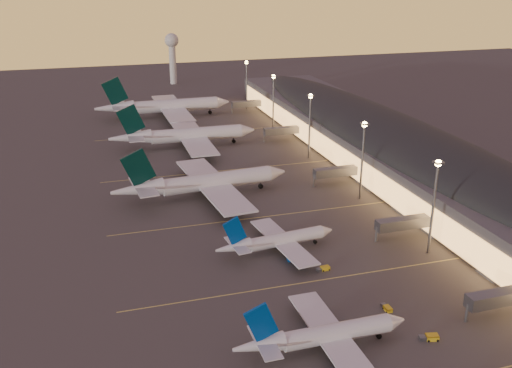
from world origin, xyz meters
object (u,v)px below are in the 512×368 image
at_px(baggage_tug_d, 387,308).
at_px(airliner_wide_far, 164,106).
at_px(baggage_tug_a, 430,337).
at_px(baggage_tug_b, 481,299).
at_px(airliner_narrow_south, 322,335).
at_px(airliner_wide_mid, 184,135).
at_px(airliner_narrow_north, 276,241).
at_px(baggage_tug_c, 324,269).
at_px(radar_tower, 172,50).
at_px(airliner_wide_near, 203,183).

bearing_deg(baggage_tug_d, airliner_wide_far, -174.99).
height_order(baggage_tug_a, baggage_tug_b, baggage_tug_a).
bearing_deg(baggage_tug_a, airliner_narrow_south, -174.96).
bearing_deg(baggage_tug_b, baggage_tug_a, -151.09).
height_order(airliner_wide_mid, airliner_wide_far, airliner_wide_far).
bearing_deg(airliner_narrow_north, baggage_tug_d, -73.49).
relative_size(airliner_narrow_north, baggage_tug_c, 9.77).
height_order(airliner_wide_mid, radar_tower, radar_tower).
bearing_deg(baggage_tug_b, airliner_narrow_south, -168.53).
xyz_separation_m(airliner_wide_mid, airliner_wide_far, (-0.43, 55.00, 0.52)).
bearing_deg(baggage_tug_d, baggage_tug_a, 12.07).
relative_size(airliner_wide_near, baggage_tug_a, 14.59).
bearing_deg(airliner_wide_far, airliner_wide_mid, -90.31).
relative_size(airliner_wide_mid, baggage_tug_c, 17.73).
height_order(airliner_wide_far, baggage_tug_a, airliner_wide_far).
bearing_deg(airliner_wide_mid, baggage_tug_c, -82.62).
relative_size(airliner_narrow_south, airliner_wide_far, 0.53).
xyz_separation_m(airliner_wide_near, baggage_tug_c, (18.55, -57.14, -4.43)).
height_order(airliner_wide_near, airliner_wide_mid, airliner_wide_mid).
height_order(airliner_narrow_north, airliner_wide_near, airliner_wide_near).
height_order(airliner_narrow_north, airliner_wide_mid, airliner_wide_mid).
height_order(airliner_narrow_south, airliner_wide_near, airliner_wide_near).
distance_m(airliner_narrow_south, airliner_wide_mid, 144.49).
xyz_separation_m(airliner_narrow_north, baggage_tug_d, (14.36, -33.43, -2.69)).
bearing_deg(airliner_narrow_south, airliner_narrow_north, 83.06).
relative_size(baggage_tug_b, baggage_tug_c, 1.01).
distance_m(radar_tower, baggage_tug_b, 285.85).
height_order(airliner_wide_near, baggage_tug_a, airliner_wide_near).
distance_m(airliner_narrow_south, radar_tower, 291.13).
relative_size(airliner_wide_far, baggage_tug_c, 19.57).
distance_m(radar_tower, baggage_tug_d, 281.88).
bearing_deg(airliner_narrow_north, airliner_wide_far, 85.74).
relative_size(radar_tower, baggage_tug_d, 9.84).
bearing_deg(airliner_narrow_south, baggage_tug_d, 24.64).
xyz_separation_m(airliner_wide_near, radar_tower, (22.74, 203.58, 16.98)).
height_order(airliner_narrow_south, airliner_narrow_north, airliner_narrow_south).
bearing_deg(baggage_tug_b, airliner_wide_far, 105.85).
xyz_separation_m(airliner_wide_far, radar_tower, (19.04, 90.56, 16.25)).
distance_m(airliner_narrow_south, baggage_tug_b, 42.04).
height_order(airliner_narrow_south, airliner_wide_far, airliner_wide_far).
relative_size(airliner_narrow_north, baggage_tug_d, 10.29).
height_order(radar_tower, baggage_tug_c, radar_tower).
xyz_separation_m(airliner_wide_far, baggage_tug_d, (21.20, -190.49, -5.18)).
bearing_deg(baggage_tug_d, airliner_narrow_south, -66.33).
relative_size(airliner_narrow_north, baggage_tug_b, 9.66).
height_order(airliner_wide_near, radar_tower, radar_tower).
height_order(baggage_tug_a, baggage_tug_c, baggage_tug_a).
bearing_deg(airliner_wide_far, baggage_tug_b, -78.10).
bearing_deg(airliner_wide_near, airliner_wide_mid, 80.46).
xyz_separation_m(airliner_wide_near, baggage_tug_b, (47.15, -80.42, -4.42)).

